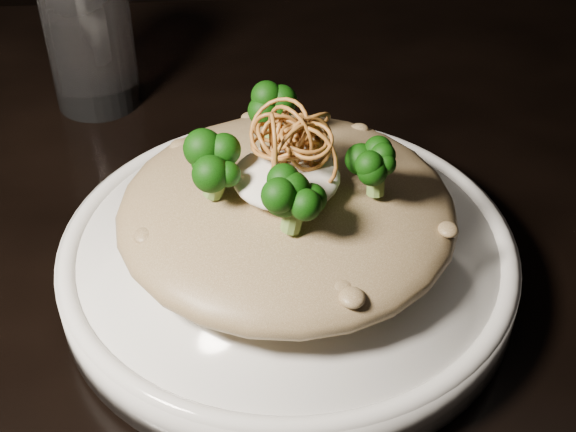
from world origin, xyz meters
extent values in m
cube|color=black|center=(0.00, 0.00, 0.73)|extent=(1.10, 0.80, 0.04)
cylinder|color=black|center=(0.48, 0.33, 0.35)|extent=(0.05, 0.05, 0.71)
cylinder|color=silver|center=(0.10, -0.05, 0.77)|extent=(0.30, 0.30, 0.03)
ellipsoid|color=brown|center=(0.10, -0.05, 0.81)|extent=(0.22, 0.22, 0.05)
ellipsoid|color=white|center=(0.10, -0.05, 0.84)|extent=(0.07, 0.07, 0.02)
cylinder|color=silver|center=(-0.06, 0.19, 0.82)|extent=(0.08, 0.08, 0.13)
camera|label=1|loc=(0.07, -0.45, 1.13)|focal=50.00mm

